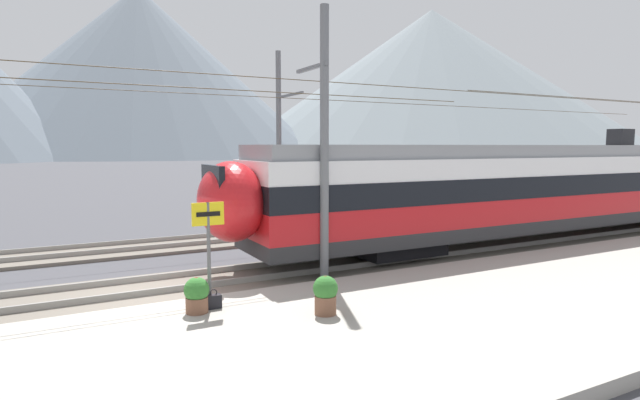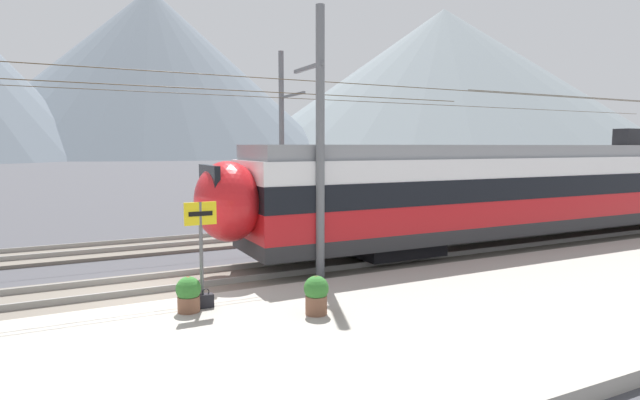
% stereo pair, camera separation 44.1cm
% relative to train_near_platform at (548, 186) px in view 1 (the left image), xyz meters
% --- Properties ---
extents(ground_plane, '(400.00, 400.00, 0.00)m').
position_rel_train_near_platform_xyz_m(ground_plane, '(-15.36, -0.89, -2.23)').
color(ground_plane, '#424247').
extents(platform_slab, '(120.00, 7.17, 0.29)m').
position_rel_train_near_platform_xyz_m(platform_slab, '(-15.36, -5.57, -2.08)').
color(platform_slab, '#A39E93').
rests_on(platform_slab, ground).
extents(track_near, '(120.00, 3.00, 0.28)m').
position_rel_train_near_platform_xyz_m(track_near, '(-15.36, 0.00, -2.16)').
color(track_near, '#6B6359').
rests_on(track_near, ground).
extents(track_far, '(120.00, 3.00, 0.28)m').
position_rel_train_near_platform_xyz_m(track_far, '(-15.36, 5.88, -2.16)').
color(track_far, '#6B6359').
rests_on(track_far, ground).
extents(train_near_platform, '(27.63, 2.92, 4.27)m').
position_rel_train_near_platform_xyz_m(train_near_platform, '(0.00, 0.00, 0.00)').
color(train_near_platform, '#2D2D30').
rests_on(train_near_platform, track_near).
extents(train_far_track, '(32.01, 2.85, 4.27)m').
position_rel_train_near_platform_xyz_m(train_far_track, '(13.72, 5.88, 0.00)').
color(train_far_track, '#2D2D30').
rests_on(train_far_track, track_far).
extents(catenary_mast_mid, '(45.16, 1.79, 7.50)m').
position_rel_train_near_platform_xyz_m(catenary_mast_mid, '(-10.90, -1.38, 1.71)').
color(catenary_mast_mid, slate).
rests_on(catenary_mast_mid, ground).
extents(catenary_mast_far_side, '(45.16, 2.68, 8.12)m').
position_rel_train_near_platform_xyz_m(catenary_mast_far_side, '(-8.04, 8.08, 2.02)').
color(catenary_mast_far_side, slate).
rests_on(catenary_mast_far_side, ground).
extents(platform_sign, '(0.70, 0.08, 2.31)m').
position_rel_train_near_platform_xyz_m(platform_sign, '(-14.47, -2.80, -0.24)').
color(platform_sign, '#59595B').
rests_on(platform_sign, platform_slab).
extents(handbag_near_sign, '(0.32, 0.18, 0.43)m').
position_rel_train_near_platform_xyz_m(handbag_near_sign, '(-14.44, -2.98, -1.78)').
color(handbag_near_sign, black).
rests_on(handbag_near_sign, platform_slab).
extents(potted_plant_platform_edge, '(0.53, 0.53, 0.82)m').
position_rel_train_near_platform_xyz_m(potted_plant_platform_edge, '(-12.47, -4.46, -1.48)').
color(potted_plant_platform_edge, brown).
rests_on(potted_plant_platform_edge, platform_slab).
extents(potted_plant_by_shelter, '(0.53, 0.53, 0.76)m').
position_rel_train_near_platform_xyz_m(potted_plant_by_shelter, '(-14.83, -3.10, -1.52)').
color(potted_plant_by_shelter, brown).
rests_on(potted_plant_by_shelter, platform_slab).
extents(mountain_central_peak, '(138.02, 138.02, 62.39)m').
position_rel_train_near_platform_xyz_m(mountain_central_peak, '(13.76, 189.94, 28.97)').
color(mountain_central_peak, slate).
rests_on(mountain_central_peak, ground).
extents(mountain_right_ridge, '(187.53, 187.53, 65.33)m').
position_rel_train_near_platform_xyz_m(mountain_right_ridge, '(138.37, 173.05, 30.44)').
color(mountain_right_ridge, slate).
rests_on(mountain_right_ridge, ground).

